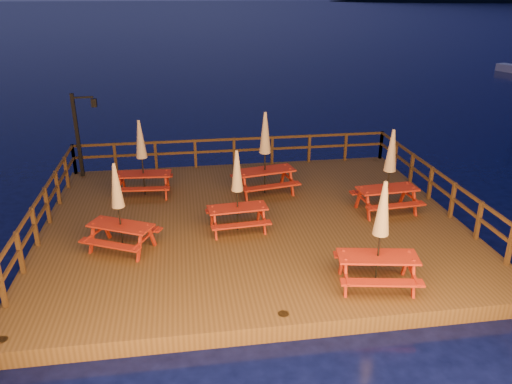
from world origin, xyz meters
TOP-DOWN VIEW (x-y plane):
  - ground at (0.00, 0.00)m, footprint 500.00×500.00m
  - deck at (0.00, 0.00)m, footprint 12.00×10.00m
  - deck_piles at (0.00, 0.00)m, footprint 11.44×9.44m
  - railing at (0.00, 1.78)m, footprint 11.80×9.75m
  - lamp_post at (-5.39, 4.55)m, footprint 0.85×0.18m
  - picnic_table_0 at (2.30, -3.85)m, footprint 2.02×1.76m
  - picnic_table_1 at (-0.50, -0.58)m, footprint 1.74×1.48m
  - picnic_table_2 at (-3.22, 2.41)m, footprint 1.86×1.57m
  - picnic_table_3 at (0.70, 1.96)m, footprint 2.18×1.92m
  - picnic_table_4 at (-3.60, -1.24)m, footprint 2.09×1.96m
  - picnic_table_5 at (4.10, -0.02)m, footprint 1.91×1.62m

SIDE VIEW (x-z plane):
  - deck_piles at x=0.00m, z-range -1.00..0.40m
  - ground at x=0.00m, z-range 0.00..0.00m
  - deck at x=0.00m, z-range 0.00..0.40m
  - railing at x=0.00m, z-range 0.61..1.71m
  - picnic_table_1 at x=-0.50m, z-range 0.45..2.79m
  - picnic_table_4 at x=-3.60m, z-range 0.45..2.82m
  - picnic_table_2 at x=-3.22m, z-range 0.45..2.96m
  - picnic_table_0 at x=2.30m, z-range 0.45..3.01m
  - picnic_table_5 at x=4.10m, z-range 0.45..3.03m
  - picnic_table_3 at x=0.70m, z-range 0.45..3.20m
  - lamp_post at x=-5.39m, z-range 0.70..3.70m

